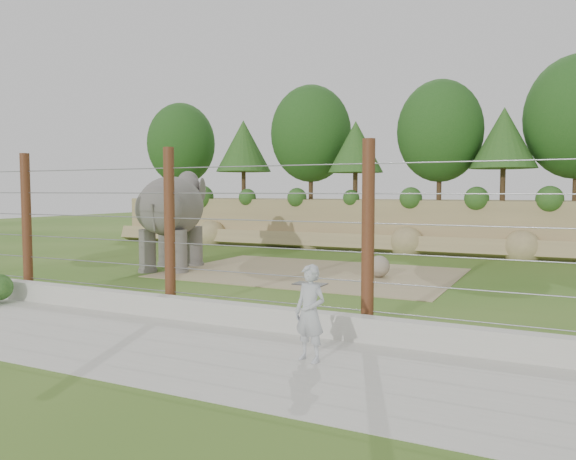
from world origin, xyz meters
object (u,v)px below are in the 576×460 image
at_px(elephant, 172,221).
at_px(zookeeper, 310,313).
at_px(barrier_fence, 170,230).
at_px(stone_ball, 379,266).

xyz_separation_m(elephant, zookeeper, (9.39, -8.29, -0.98)).
height_order(elephant, barrier_fence, barrier_fence).
bearing_deg(barrier_fence, stone_ball, 68.45).
bearing_deg(stone_ball, zookeeper, -79.94).
relative_size(elephant, stone_ball, 6.13).
distance_m(elephant, barrier_fence, 7.75).
height_order(stone_ball, zookeeper, zookeeper).
bearing_deg(stone_ball, elephant, -170.06).
distance_m(stone_ball, barrier_fence, 8.22).
height_order(elephant, stone_ball, elephant).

